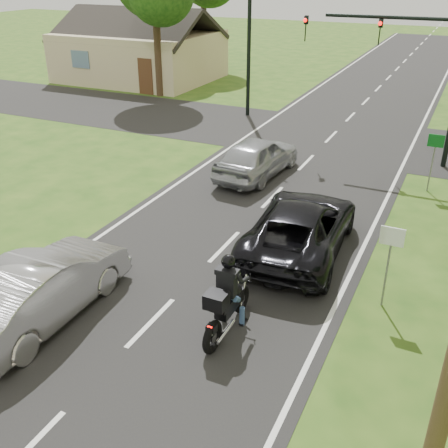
{
  "coord_description": "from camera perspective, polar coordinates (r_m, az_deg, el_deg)",
  "views": [
    {
      "loc": [
        5.73,
        -8.16,
        7.46
      ],
      "look_at": [
        0.46,
        3.0,
        1.3
      ],
      "focal_mm": 42.0,
      "sensor_mm": 36.0,
      "label": 1
    }
  ],
  "objects": [
    {
      "name": "cross_road",
      "position": [
        25.92,
        11.58,
        9.27
      ],
      "size": [
        60.0,
        7.0,
        0.01
      ],
      "primitive_type": "cube",
      "color": "black",
      "rests_on": "ground"
    },
    {
      "name": "sign_white",
      "position": [
        12.63,
        17.66,
        -2.5
      ],
      "size": [
        0.55,
        0.07,
        2.12
      ],
      "color": "slate",
      "rests_on": "ground"
    },
    {
      "name": "sign_green",
      "position": [
        20.03,
        21.95,
        7.58
      ],
      "size": [
        0.55,
        0.07,
        2.12
      ],
      "color": "slate",
      "rests_on": "ground"
    },
    {
      "name": "road",
      "position": [
        20.45,
        7.26,
        4.93
      ],
      "size": [
        8.0,
        100.0,
        0.01
      ],
      "primitive_type": "cube",
      "color": "black",
      "rests_on": "ground"
    },
    {
      "name": "silver_suv",
      "position": [
        20.37,
        3.64,
        7.35
      ],
      "size": [
        2.22,
        4.69,
        1.55
      ],
      "primitive_type": "imported",
      "rotation": [
        0.0,
        0.0,
        3.05
      ],
      "color": "#A2A4A9",
      "rests_on": "road"
    },
    {
      "name": "ground",
      "position": [
        12.45,
        -7.96,
        -10.59
      ],
      "size": [
        140.0,
        140.0,
        0.0
      ],
      "primitive_type": "plane",
      "color": "#284E16",
      "rests_on": "ground"
    },
    {
      "name": "house",
      "position": [
        39.23,
        -9.12,
        17.87
      ],
      "size": [
        10.2,
        8.0,
        4.84
      ],
      "color": "#CDBD8E",
      "rests_on": "ground"
    },
    {
      "name": "traffic_signal",
      "position": [
        22.53,
        19.76,
        16.58
      ],
      "size": [
        6.38,
        0.44,
        6.0
      ],
      "color": "black",
      "rests_on": "ground"
    },
    {
      "name": "motorcycle_rider",
      "position": [
        11.63,
        0.26,
        -8.59
      ],
      "size": [
        0.64,
        2.28,
        1.96
      ],
      "rotation": [
        0.0,
        0.0,
        0.0
      ],
      "color": "black",
      "rests_on": "ground"
    },
    {
      "name": "signal_pole_far",
      "position": [
        28.7,
        2.7,
        17.56
      ],
      "size": [
        0.2,
        0.2,
        6.0
      ],
      "primitive_type": "cylinder",
      "color": "black",
      "rests_on": "ground"
    },
    {
      "name": "dark_suv",
      "position": [
        15.0,
        8.3,
        -0.27
      ],
      "size": [
        2.85,
        5.59,
        1.51
      ],
      "primitive_type": "imported",
      "rotation": [
        0.0,
        0.0,
        3.21
      ],
      "color": "black",
      "rests_on": "road"
    },
    {
      "name": "silver_sedan",
      "position": [
        12.77,
        -19.22,
        -6.57
      ],
      "size": [
        1.75,
        4.82,
        1.58
      ],
      "primitive_type": "imported",
      "rotation": [
        0.0,
        0.0,
        3.16
      ],
      "color": "silver",
      "rests_on": "road"
    }
  ]
}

